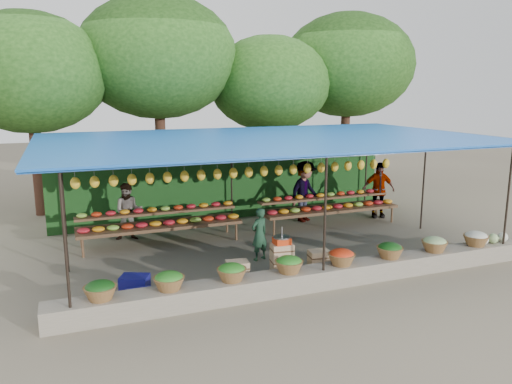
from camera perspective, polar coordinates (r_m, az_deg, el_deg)
name	(u,v)px	position (r m, az deg, el deg)	size (l,w,h in m)	color
ground	(268,247)	(12.86, 1.38, -6.34)	(60.00, 60.00, 0.00)	#6B604F
stone_curb	(320,277)	(10.45, 7.28, -9.61)	(10.60, 0.55, 0.40)	#6A6655
stall_canopy	(267,143)	(12.36, 1.31, 5.60)	(10.80, 6.60, 2.82)	black
produce_baskets	(316,261)	(10.28, 6.84, -7.81)	(8.98, 0.58, 0.34)	brown
netting_backdrop	(229,179)	(15.42, -3.10, 1.49)	(10.60, 0.06, 2.50)	#1B491A
tree_row	(215,68)	(18.14, -4.67, 13.95)	(16.51, 5.50, 7.12)	#311B12
fruit_table_left	(160,221)	(13.26, -10.90, -3.26)	(4.21, 0.95, 0.93)	#4B311E
fruit_table_right	(329,205)	(14.94, 8.30, -1.48)	(4.21, 0.95, 0.93)	#4B311E
crate_counter	(281,265)	(10.75, 2.83, -8.29)	(2.39, 0.39, 0.77)	tan
weighing_scale	(282,240)	(10.58, 2.97, -5.48)	(0.36, 0.36, 0.38)	red
vendor_seated	(259,234)	(11.77, 0.39, -4.85)	(0.46, 0.30, 1.26)	#1C3D27
customer_left	(129,212)	(13.70, -14.33, -2.20)	(0.75, 0.59, 1.55)	slate
customer_mid	(305,191)	(15.22, 5.60, 0.08)	(1.20, 0.69, 1.86)	slate
customer_right	(378,190)	(16.10, 13.79, 0.24)	(1.03, 0.43, 1.75)	slate
blue_crate_front	(140,297)	(9.82, -13.13, -11.64)	(0.47, 0.34, 0.28)	navy
blue_crate_back	(135,284)	(10.43, -13.69, -10.13)	(0.54, 0.39, 0.33)	navy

